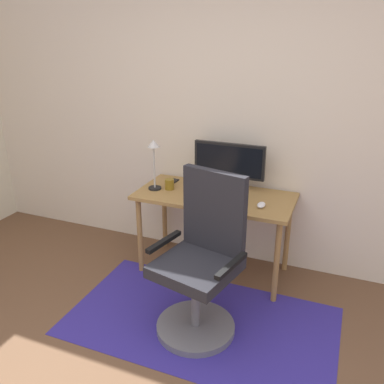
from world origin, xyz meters
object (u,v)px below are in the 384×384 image
Objects in this scene: desk at (215,204)px; monitor at (229,162)px; keyboard at (218,201)px; office_chair at (201,269)px; cell_phone at (172,182)px; desk_lamp at (154,155)px; coffee_cup at (169,184)px; computer_mouse at (261,205)px.

monitor reaches higher than desk.
office_chair is at bearing -82.17° from keyboard.
keyboard is 0.38× the size of office_chair.
monitor is 1.01m from office_chair.
office_chair is (0.16, -0.72, -0.17)m from desk.
desk_lamp is (-0.07, -0.21, 0.29)m from cell_phone.
cell_phone is at bearing -178.04° from monitor.
keyboard is 1.01× the size of desk_lamp.
office_chair is (0.55, -0.70, -0.29)m from coffee_cup.
keyboard is 0.49m from coffee_cup.
desk is 0.76m from office_chair.
monitor is 0.38m from keyboard.
monitor is at bearing 21.29° from desk_lamp.
desk is 0.43m from computer_mouse.
coffee_cup is 0.18m from cell_phone.
computer_mouse is (0.34, -0.27, -0.22)m from monitor.
desk is 12.33× the size of computer_mouse.
cell_phone is at bearing 106.95° from coffee_cup.
keyboard is at bearing -14.57° from coffee_cup.
office_chair reaches higher than computer_mouse.
monitor is at bearing 21.86° from coffee_cup.
desk_lamp reaches higher than keyboard.
monitor is 6.74× the size of coffee_cup.
desk_lamp is (-0.59, 0.08, 0.29)m from keyboard.
cell_phone is at bearing 151.02° from keyboard.
coffee_cup is (-0.46, -0.18, -0.19)m from monitor.
keyboard is 0.63m from office_chair.
keyboard is 3.07× the size of cell_phone.
computer_mouse is (0.41, -0.11, 0.10)m from desk.
computer_mouse is 1.17× the size of coffee_cup.
keyboard is at bearing -172.96° from computer_mouse.
coffee_cup reaches higher than keyboard.
office_chair is at bearing -112.39° from computer_mouse.
computer_mouse is 0.74× the size of cell_phone.
coffee_cup is (-0.40, -0.02, 0.13)m from desk.
computer_mouse is at bearing -14.54° from desk.
desk_lamp is at bearing 177.42° from computer_mouse.
desk is at bearing -13.22° from cell_phone.
computer_mouse is at bearing -5.83° from coffee_cup.
keyboard is at bearing -87.63° from monitor.
coffee_cup reaches higher than computer_mouse.
cell_phone is (-0.52, 0.29, -0.00)m from keyboard.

